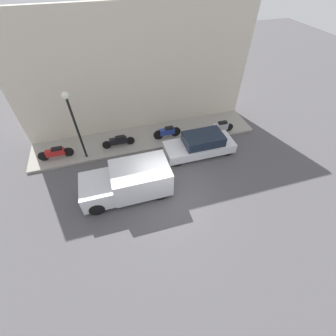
{
  "coord_description": "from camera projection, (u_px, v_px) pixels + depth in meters",
  "views": [
    {
      "loc": [
        -6.92,
        1.98,
        9.33
      ],
      "look_at": [
        1.25,
        -0.42,
        0.6
      ],
      "focal_mm": 24.0,
      "sensor_mm": 36.0,
      "label": 1
    }
  ],
  "objects": [
    {
      "name": "building_facade",
      "position": [
        137.0,
        75.0,
        13.33
      ],
      "size": [
        0.3,
        14.41,
        7.32
      ],
      "color": "beige",
      "rests_on": "ground_plane"
    },
    {
      "name": "motorcycle_red",
      "position": [
        56.0,
        153.0,
        13.13
      ],
      "size": [
        0.3,
        1.99,
        0.74
      ],
      "color": "#B21E1E",
      "rests_on": "sidewalk"
    },
    {
      "name": "streetlamp",
      "position": [
        72.0,
        115.0,
        11.48
      ],
      "size": [
        0.36,
        0.36,
        4.13
      ],
      "color": "black",
      "rests_on": "sidewalk"
    },
    {
      "name": "motorcycle_blue",
      "position": [
        167.0,
        132.0,
        14.5
      ],
      "size": [
        0.3,
        1.82,
        0.78
      ],
      "color": "navy",
      "rests_on": "sidewalk"
    },
    {
      "name": "scooter_silver",
      "position": [
        220.0,
        127.0,
        14.88
      ],
      "size": [
        0.3,
        1.93,
        0.81
      ],
      "color": "#B7B7BF",
      "rests_on": "sidewalk"
    },
    {
      "name": "sidewalk",
      "position": [
        147.0,
        137.0,
        14.92
      ],
      "size": [
        2.6,
        14.41,
        0.15
      ],
      "color": "gray",
      "rests_on": "ground_plane"
    },
    {
      "name": "parked_car",
      "position": [
        200.0,
        145.0,
        13.54
      ],
      "size": [
        1.64,
        4.21,
        1.32
      ],
      "color": "silver",
      "rests_on": "ground_plane"
    },
    {
      "name": "motorcycle_black",
      "position": [
        119.0,
        141.0,
        13.91
      ],
      "size": [
        0.3,
        2.0,
        0.72
      ],
      "color": "black",
      "rests_on": "sidewalk"
    },
    {
      "name": "ground_plane",
      "position": [
        167.0,
        194.0,
        11.7
      ],
      "size": [
        60.0,
        60.0,
        0.0
      ],
      "primitive_type": "plane",
      "color": "#514F51"
    },
    {
      "name": "delivery_van",
      "position": [
        128.0,
        181.0,
        11.21
      ],
      "size": [
        2.01,
        4.4,
        1.61
      ],
      "color": "silver",
      "rests_on": "ground_plane"
    }
  ]
}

